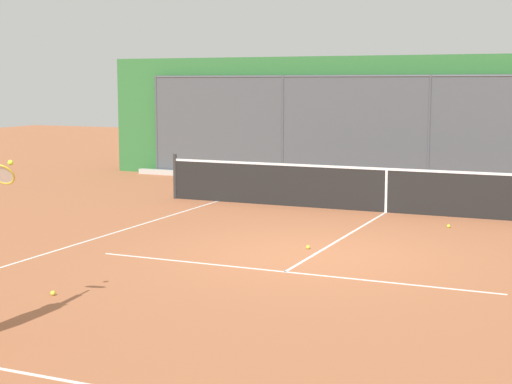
{
  "coord_description": "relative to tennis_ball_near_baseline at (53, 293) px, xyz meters",
  "views": [
    {
      "loc": [
        -4.16,
        11.79,
        2.76
      ],
      "look_at": [
        0.79,
        0.48,
        1.05
      ],
      "focal_mm": 55.52,
      "sensor_mm": 36.0,
      "label": 1
    }
  ],
  "objects": [
    {
      "name": "ground_plane",
      "position": [
        -2.3,
        -3.65,
        -0.03
      ],
      "size": [
        60.0,
        60.0,
        0.0
      ],
      "primitive_type": "plane",
      "color": "#A8603D"
    },
    {
      "name": "tennis_ball_by_sideline",
      "position": [
        -3.86,
        -7.01,
        0.0
      ],
      "size": [
        0.07,
        0.07,
        0.07
      ],
      "primitive_type": "sphere",
      "color": "#CCDB33",
      "rests_on": "ground"
    },
    {
      "name": "court_line_markings",
      "position": [
        -2.3,
        -2.19,
        -0.03
      ],
      "size": [
        8.1,
        10.71,
        0.01
      ],
      "color": "white",
      "rests_on": "ground"
    },
    {
      "name": "tennis_net",
      "position": [
        -2.3,
        -8.31,
        0.46
      ],
      "size": [
        10.41,
        0.09,
        1.07
      ],
      "color": "#2D2D2D",
      "rests_on": "ground"
    },
    {
      "name": "fence_backdrop",
      "position": [
        -2.3,
        -13.3,
        1.7
      ],
      "size": [
        19.5,
        1.37,
        3.49
      ],
      "color": "#474C51",
      "rests_on": "ground"
    },
    {
      "name": "tennis_ball_near_net",
      "position": [
        -2.06,
        -4.09,
        0.0
      ],
      "size": [
        0.07,
        0.07,
        0.07
      ],
      "primitive_type": "sphere",
      "color": "#C1D138",
      "rests_on": "ground"
    },
    {
      "name": "tennis_ball_near_baseline",
      "position": [
        0.0,
        0.0,
        0.0
      ],
      "size": [
        0.07,
        0.07,
        0.07
      ],
      "primitive_type": "sphere",
      "color": "#C1D138",
      "rests_on": "ground"
    }
  ]
}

